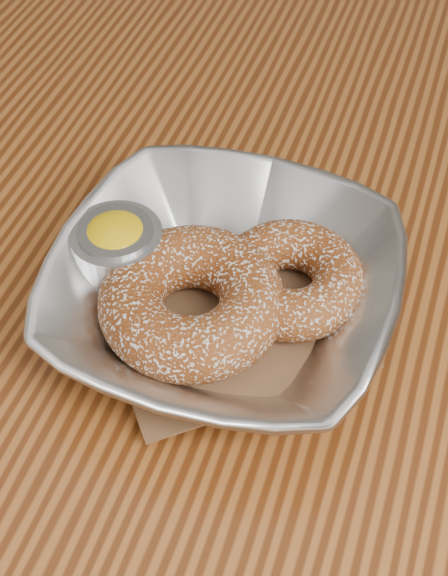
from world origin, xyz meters
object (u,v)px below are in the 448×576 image
(donut_back, at_px, (291,279))
(donut_front, at_px, (192,301))
(table, at_px, (364,397))
(ramekin, at_px, (118,251))
(serving_bowl, at_px, (224,293))

(donut_back, relative_size, donut_front, 0.81)
(table, relative_size, donut_back, 13.32)
(donut_back, bearing_deg, ramekin, -170.09)
(ramekin, bearing_deg, donut_back, 9.91)
(donut_back, height_order, donut_front, donut_front)
(table, height_order, donut_front, donut_front)
(serving_bowl, bearing_deg, ramekin, 175.94)
(donut_back, xyz_separation_m, donut_front, (-0.05, -0.04, 0.00))
(table, relative_size, ramekin, 21.12)
(serving_bowl, relative_size, donut_back, 2.30)
(ramekin, bearing_deg, table, 11.53)
(serving_bowl, xyz_separation_m, donut_back, (0.04, 0.02, 0.00))
(donut_back, bearing_deg, table, 14.39)
(serving_bowl, xyz_separation_m, ramekin, (-0.07, 0.01, 0.01))
(serving_bowl, xyz_separation_m, donut_front, (-0.01, -0.02, 0.00))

